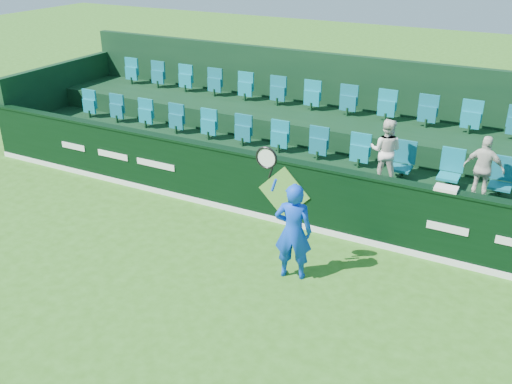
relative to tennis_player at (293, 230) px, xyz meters
The scene contains 11 objects.
ground 2.62m from the tennis_player, 111.81° to the right, with size 60.00×60.00×0.00m, color #2D6317.
sponsor_hoarding 1.95m from the tennis_player, 118.13° to the left, with size 16.00×0.25×1.35m.
stand_tier_front 2.99m from the tennis_player, 108.06° to the left, with size 16.00×2.00×0.80m, color black.
stand_tier_back 4.80m from the tennis_player, 101.01° to the left, with size 16.00×1.80×1.30m, color black.
stand_rear 5.25m from the tennis_player, 100.08° to the left, with size 16.00×4.10×2.60m.
seat_row_front 3.35m from the tennis_player, 105.93° to the left, with size 13.50×0.50×0.60m, color #0E7C8E.
seat_row_back 5.15m from the tennis_player, 100.36° to the left, with size 13.50×0.50×0.60m, color #0E7C8E.
tennis_player is the anchor object (origin of this frame).
spectator_left 2.96m from the tennis_player, 76.63° to the left, with size 0.62×0.49×1.28m, color white.
spectator_middle 3.81m from the tennis_player, 48.65° to the left, with size 0.72×0.30×1.23m, color silver.
towel 2.72m from the tennis_player, 39.82° to the left, with size 0.38×0.25×0.06m, color silver.
Camera 1 is at (4.23, -5.24, 5.38)m, focal length 40.00 mm.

